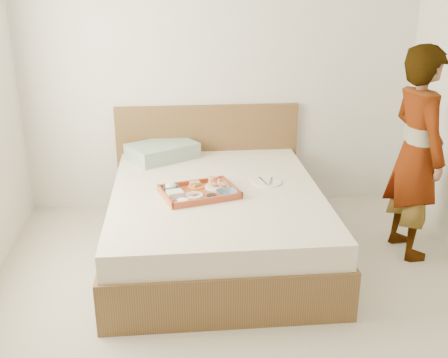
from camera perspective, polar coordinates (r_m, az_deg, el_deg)
name	(u,v)px	position (r m, az deg, el deg)	size (l,w,h in m)	color
ground	(250,329)	(3.44, 2.77, -15.58)	(3.50, 4.00, 0.01)	beige
wall_back	(221,65)	(4.81, -0.36, 11.98)	(3.50, 0.01, 2.60)	silver
bed	(216,221)	(4.15, -0.82, -4.51)	(1.65, 2.00, 0.53)	brown
headboard	(208,156)	(4.97, -1.75, 2.46)	(1.65, 0.06, 0.95)	brown
pillow	(162,151)	(4.74, -6.55, 2.97)	(0.56, 0.38, 0.13)	#92A694
tray	(199,192)	(3.94, -2.64, -1.36)	(0.53, 0.39, 0.05)	#B3512A
prawn_plate	(217,187)	(4.04, -0.77, -0.80)	(0.18, 0.18, 0.01)	white
navy_bowl_big	(227,193)	(3.88, 0.31, -1.52)	(0.15, 0.15, 0.04)	#162640
sauce_dish	(212,197)	(3.83, -1.33, -1.94)	(0.08, 0.08, 0.03)	black
meat_plate	(194,195)	(3.89, -3.19, -1.74)	(0.13, 0.13, 0.01)	white
bread_plate	(196,186)	(4.05, -2.95, -0.78)	(0.13, 0.13, 0.01)	orange
salad_bowl	(171,188)	(3.99, -5.65, -0.99)	(0.12, 0.12, 0.04)	#162640
plastic_tub	(175,194)	(3.87, -5.22, -1.63)	(0.11, 0.09, 0.05)	silver
cheese_round	(183,201)	(3.77, -4.42, -2.36)	(0.08, 0.08, 0.03)	white
dinner_plate	(267,182)	(4.18, 4.59, -0.32)	(0.22, 0.22, 0.01)	white
person	(417,154)	(4.23, 19.74, 2.55)	(0.58, 0.38, 1.60)	white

